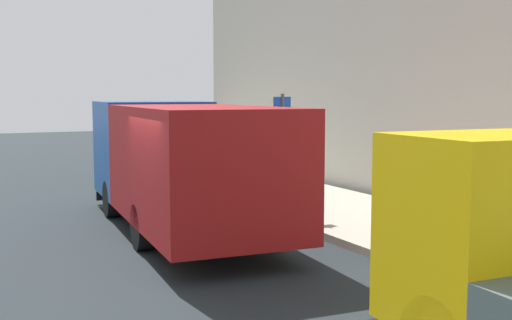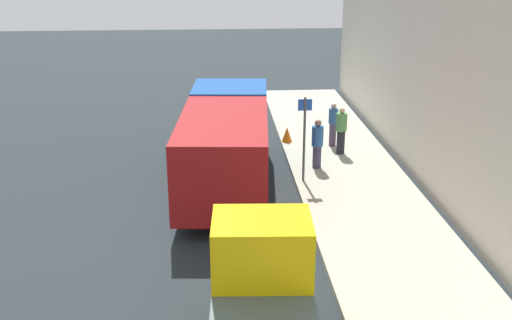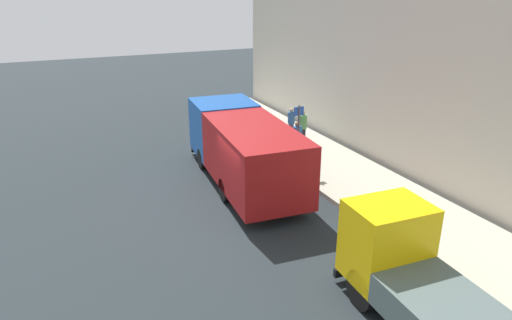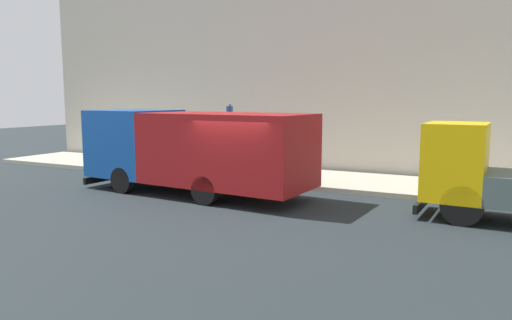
{
  "view_description": "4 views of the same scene",
  "coord_description": "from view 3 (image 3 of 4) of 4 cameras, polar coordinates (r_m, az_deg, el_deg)",
  "views": [
    {
      "loc": [
        -3.73,
        -10.3,
        2.9
      ],
      "look_at": [
        1.6,
        0.25,
        1.66
      ],
      "focal_mm": 43.97,
      "sensor_mm": 36.0,
      "label": 1
    },
    {
      "loc": [
        0.41,
        -16.45,
        7.5
      ],
      "look_at": [
        1.62,
        0.7,
        1.42
      ],
      "focal_mm": 43.71,
      "sensor_mm": 36.0,
      "label": 2
    },
    {
      "loc": [
        -5.73,
        -13.33,
        7.41
      ],
      "look_at": [
        0.86,
        1.1,
        1.34
      ],
      "focal_mm": 32.19,
      "sensor_mm": 36.0,
      "label": 3
    },
    {
      "loc": [
        -11.98,
        -6.49,
        3.12
      ],
      "look_at": [
        1.49,
        0.22,
        1.16
      ],
      "focal_mm": 32.98,
      "sensor_mm": 36.0,
      "label": 4
    }
  ],
  "objects": [
    {
      "name": "ground",
      "position": [
        16.29,
        -1.16,
        -6.11
      ],
      "size": [
        80.0,
        80.0,
        0.0
      ],
      "primitive_type": "plane",
      "color": "#21292D"
    },
    {
      "name": "sidewalk",
      "position": [
        18.55,
        12.81,
        -2.89
      ],
      "size": [
        3.75,
        30.0,
        0.16
      ],
      "primitive_type": "cube",
      "color": "#B3B29C",
      "rests_on": "ground"
    },
    {
      "name": "building_facade",
      "position": [
        18.65,
        20.43,
        15.83
      ],
      "size": [
        0.5,
        30.0,
        12.3
      ],
      "primitive_type": "cube",
      "color": "beige",
      "rests_on": "ground"
    },
    {
      "name": "large_utility_truck",
      "position": [
        17.79,
        -1.63,
        1.68
      ],
      "size": [
        3.15,
        8.14,
        2.73
      ],
      "rotation": [
        0.0,
        0.0,
        -0.08
      ],
      "color": "#154DA6",
      "rests_on": "ground"
    },
    {
      "name": "small_flatbed_truck",
      "position": [
        11.42,
        18.93,
        -13.55
      ],
      "size": [
        2.15,
        4.83,
        2.5
      ],
      "rotation": [
        0.0,
        0.0,
        -0.05
      ],
      "color": "yellow",
      "rests_on": "ground"
    },
    {
      "name": "pedestrian_walking",
      "position": [
        21.99,
        5.82,
        4.04
      ],
      "size": [
        0.47,
        0.47,
        1.71
      ],
      "rotation": [
        0.0,
        0.0,
        1.77
      ],
      "color": "#222029",
      "rests_on": "sidewalk"
    },
    {
      "name": "pedestrian_standing",
      "position": [
        20.28,
        5.14,
        2.58
      ],
      "size": [
        0.47,
        0.47,
        1.7
      ],
      "rotation": [
        0.0,
        0.0,
        4.5
      ],
      "color": "#423A5A",
      "rests_on": "sidewalk"
    },
    {
      "name": "pedestrian_third",
      "position": [
        22.69,
        4.4,
        4.55
      ],
      "size": [
        0.49,
        0.49,
        1.65
      ],
      "rotation": [
        0.0,
        0.0,
        4.03
      ],
      "color": "#503C57",
      "rests_on": "sidewalk"
    },
    {
      "name": "traffic_cone_orange",
      "position": [
        22.68,
        -0.07,
        3.07
      ],
      "size": [
        0.41,
        0.41,
        0.58
      ],
      "primitive_type": "cone",
      "color": "orange",
      "rests_on": "sidewalk"
    },
    {
      "name": "street_sign_post",
      "position": [
        18.79,
        5.28,
        3.42
      ],
      "size": [
        0.44,
        0.08,
        2.76
      ],
      "color": "#4C5156",
      "rests_on": "sidewalk"
    }
  ]
}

